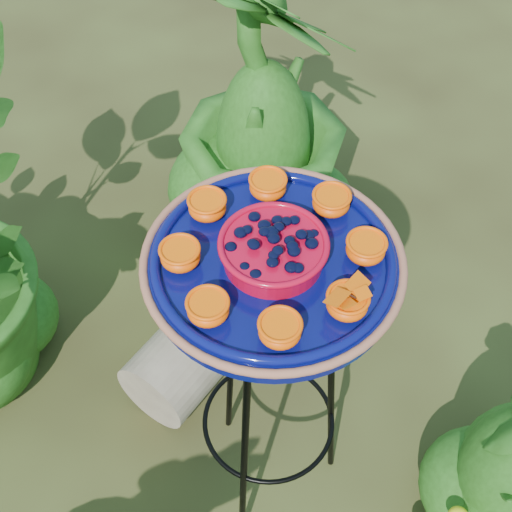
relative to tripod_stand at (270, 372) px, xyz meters
The scene contains 5 objects.
ground_plane 0.52m from the tripod_stand, 138.70° to the left, with size 20.00×20.00×0.00m, color #2D2614.
tripod_stand is the anchor object (origin of this frame).
feeder_dish 0.37m from the tripod_stand, 79.49° to the right, with size 0.44×0.44×0.10m.
driftwood_log 0.59m from the tripod_stand, 68.95° to the left, with size 0.22×0.22×0.65m, color tan.
shrub_back_right 0.90m from the tripod_stand, 52.93° to the left, with size 0.51×0.51×0.91m, color #204B14.
Camera 1 is at (-0.41, -0.63, 1.80)m, focal length 50.00 mm.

